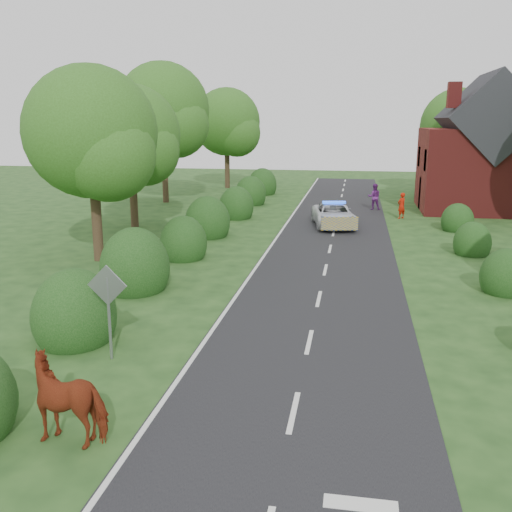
% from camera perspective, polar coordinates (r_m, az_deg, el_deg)
% --- Properties ---
extents(ground, '(120.00, 120.00, 0.00)m').
position_cam_1_polar(ground, '(12.62, 3.78, -15.39)').
color(ground, '#1F3F19').
extents(road, '(6.00, 70.00, 0.02)m').
position_cam_1_polar(road, '(26.72, 7.30, 0.23)').
color(road, black).
rests_on(road, ground).
extents(road_markings, '(4.96, 70.00, 0.01)m').
position_cam_1_polar(road_markings, '(24.83, 3.38, -0.67)').
color(road_markings, white).
rests_on(road_markings, road).
extents(hedgerow_left, '(2.75, 50.41, 3.00)m').
position_cam_1_polar(hedgerow_left, '(24.53, -8.42, 0.77)').
color(hedgerow_left, '#13390F').
rests_on(hedgerow_left, ground).
extents(hedgerow_right, '(2.10, 45.78, 2.10)m').
position_cam_1_polar(hedgerow_right, '(23.53, 23.12, -1.22)').
color(hedgerow_right, '#13390F').
rests_on(hedgerow_right, ground).
extents(tree_left_a, '(5.74, 5.60, 8.38)m').
position_cam_1_polar(tree_left_a, '(25.32, -15.78, 11.30)').
color(tree_left_a, '#332316').
rests_on(tree_left_a, ground).
extents(tree_left_b, '(5.74, 5.60, 8.07)m').
position_cam_1_polar(tree_left_b, '(33.26, -12.12, 11.40)').
color(tree_left_b, '#332316').
rests_on(tree_left_b, ground).
extents(tree_left_c, '(6.97, 6.80, 10.22)m').
position_cam_1_polar(tree_left_c, '(43.10, -9.00, 13.92)').
color(tree_left_c, '#332316').
rests_on(tree_left_c, ground).
extents(tree_left_d, '(6.15, 6.00, 8.89)m').
position_cam_1_polar(tree_left_d, '(52.10, -2.69, 12.98)').
color(tree_left_d, '#332316').
rests_on(tree_left_d, ground).
extents(tree_right_c, '(6.15, 6.00, 8.58)m').
position_cam_1_polar(tree_right_c, '(49.53, 19.88, 11.85)').
color(tree_right_c, '#332316').
rests_on(tree_right_c, ground).
extents(road_sign, '(1.06, 0.08, 2.53)m').
position_cam_1_polar(road_sign, '(15.04, -14.59, -4.12)').
color(road_sign, gray).
rests_on(road_sign, ground).
extents(house, '(8.00, 7.40, 9.17)m').
position_cam_1_polar(house, '(41.90, 21.79, 9.40)').
color(house, maroon).
rests_on(house, ground).
extents(cow, '(2.02, 1.07, 1.42)m').
position_cam_1_polar(cow, '(12.02, -17.91, -13.78)').
color(cow, maroon).
rests_on(cow, ground).
extents(police_van, '(3.01, 5.15, 1.48)m').
position_cam_1_polar(police_van, '(33.57, 7.78, 4.07)').
color(police_van, silver).
rests_on(police_van, ground).
extents(pedestrian_red, '(0.70, 0.69, 1.63)m').
position_cam_1_polar(pedestrian_red, '(37.11, 14.35, 4.90)').
color(pedestrian_red, '#BA1807').
rests_on(pedestrian_red, ground).
extents(pedestrian_purple, '(0.90, 0.72, 1.80)m').
position_cam_1_polar(pedestrian_purple, '(40.35, 11.74, 5.82)').
color(pedestrian_purple, '#622270').
rests_on(pedestrian_purple, ground).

